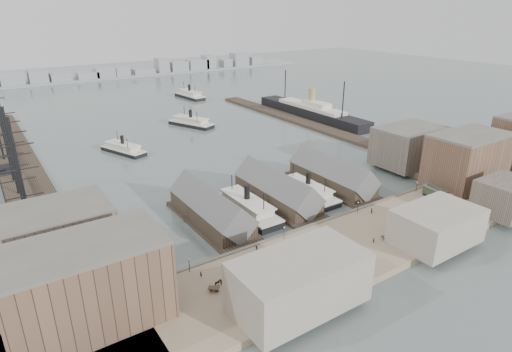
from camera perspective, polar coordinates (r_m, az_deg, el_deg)
ground at (r=139.48m, az=6.91°, el=-6.10°), size 900.00×900.00×0.00m
quay at (r=126.60m, az=12.85°, el=-9.11°), size 180.00×30.00×2.00m
seawall at (r=135.54m, az=8.36°, el=-6.50°), size 180.00×1.20×2.30m
east_land at (r=205.34m, az=29.53°, el=0.73°), size 70.00×80.00×2.00m
west_wharf at (r=203.29m, az=-28.00°, el=0.77°), size 10.00×220.00×1.60m
east_wharf at (r=250.91m, az=7.26°, el=6.80°), size 10.00×180.00×1.60m
ferry_shed_west at (r=136.74m, az=-6.03°, el=-4.47°), size 14.00×42.00×12.60m
ferry_shed_center at (r=149.27m, az=2.80°, el=-2.04°), size 14.00×42.00×12.60m
ferry_shed_east at (r=164.97m, az=10.09°, el=0.02°), size 14.00×42.00×12.60m
warehouse_west_front at (r=97.51m, az=-21.55°, el=-13.47°), size 32.00×18.00×18.00m
warehouse_west_back at (r=124.32m, az=-24.68°, el=-7.08°), size 26.00×20.00×14.00m
warehouse_east_front at (r=176.61m, az=26.30°, el=1.87°), size 30.00×18.00×19.00m
warehouse_east_back at (r=192.55m, az=19.73°, el=3.76°), size 28.00×20.00×15.00m
street_bldg_center at (r=131.83m, az=22.94°, el=-6.12°), size 24.00×16.00×10.00m
street_bldg_west at (r=97.85m, az=5.76°, el=-13.85°), size 30.00×16.00×12.00m
street_bldg_east at (r=159.88m, az=30.36°, el=-2.39°), size 18.00×14.00×11.00m
lamp_post_far_w at (r=110.79m, az=-8.92°, el=-11.38°), size 0.44×0.44×3.92m
lamp_post_near_w at (r=124.05m, az=3.78°, el=-7.26°), size 0.44×0.44×3.92m
lamp_post_near_e at (r=142.49m, az=13.44°, el=-3.82°), size 0.44×0.44×3.92m
lamp_post_far_e at (r=164.37m, az=20.66°, el=-1.16°), size 0.44×0.44×3.92m
far_shore at (r=438.26m, az=-23.49°, el=12.02°), size 500.00×40.00×15.72m
ferry_docked_west at (r=142.71m, az=-1.19°, el=-4.12°), size 9.03×30.09×10.74m
ferry_docked_east at (r=156.76m, az=6.91°, el=-1.91°), size 8.19×27.30×9.75m
ferry_open_near at (r=211.61m, az=-17.29°, el=3.51°), size 16.05×26.04×8.93m
ferry_open_mid at (r=251.35m, az=-8.67°, el=7.12°), size 18.99×29.34×10.10m
ferry_open_far at (r=331.26m, az=-8.83°, el=10.67°), size 12.25×31.03×10.80m
sailing_ship_near at (r=163.64m, az=-28.68°, el=-3.37°), size 9.09×62.59×37.35m
sailing_ship_mid at (r=229.06m, az=-30.88°, el=2.88°), size 9.28×53.61×38.15m
ocean_steamer at (r=270.63m, az=7.38°, el=8.57°), size 12.47×91.10×18.22m
tram at (r=161.06m, az=22.97°, el=-2.26°), size 4.19×11.14×3.87m
horse_cart_left at (r=105.86m, az=-5.31°, el=-14.22°), size 4.36×3.91×1.43m
horse_cart_center at (r=121.60m, az=10.04°, el=-9.27°), size 4.95×2.38×1.55m
horse_cart_right at (r=131.29m, az=17.45°, el=-7.50°), size 4.70×1.87×1.67m
pedestrian_0 at (r=109.70m, az=-7.35°, el=-12.86°), size 0.60×0.69×1.59m
pedestrian_1 at (r=106.48m, az=-4.72°, el=-13.92°), size 0.67×0.83×1.62m
pedestrian_2 at (r=118.88m, az=0.08°, el=-9.64°), size 1.26×1.19×1.71m
pedestrian_3 at (r=110.27m, az=6.50°, el=-12.62°), size 0.95×0.45×1.58m
pedestrian_4 at (r=124.28m, az=8.31°, el=-8.37°), size 1.00×1.02×1.77m
pedestrian_5 at (r=126.98m, az=15.42°, el=-8.30°), size 0.55×0.69×1.73m
pedestrian_6 at (r=144.06m, az=15.13°, el=-4.50°), size 0.90×0.72×1.79m
pedestrian_7 at (r=143.62m, az=20.66°, el=-5.29°), size 1.28×0.91×1.80m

